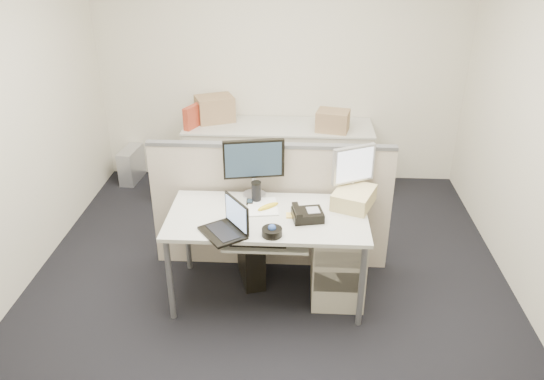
# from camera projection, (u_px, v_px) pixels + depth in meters

# --- Properties ---
(floor) EXTENTS (4.00, 4.50, 0.01)m
(floor) POSITION_uv_depth(u_px,v_px,m) (268.00, 294.00, 4.31)
(floor) COLOR black
(floor) RESTS_ON ground
(wall_back) EXTENTS (4.00, 0.02, 2.70)m
(wall_back) POSITION_uv_depth(u_px,v_px,m) (280.00, 62.00, 5.69)
(wall_back) COLOR beige
(wall_back) RESTS_ON ground
(desk) EXTENTS (1.50, 0.75, 0.73)m
(desk) POSITION_uv_depth(u_px,v_px,m) (267.00, 223.00, 4.00)
(desk) COLOR silver
(desk) RESTS_ON floor
(keyboard_tray) EXTENTS (0.62, 0.32, 0.02)m
(keyboard_tray) POSITION_uv_depth(u_px,v_px,m) (266.00, 241.00, 3.86)
(keyboard_tray) COLOR silver
(keyboard_tray) RESTS_ON desk
(drawer_pedestal) EXTENTS (0.40, 0.55, 0.65)m
(drawer_pedestal) POSITION_uv_depth(u_px,v_px,m) (337.00, 259.00, 4.18)
(drawer_pedestal) COLOR beige
(drawer_pedestal) RESTS_ON floor
(cubicle_partition) EXTENTS (2.00, 0.06, 1.10)m
(cubicle_partition) POSITION_uv_depth(u_px,v_px,m) (271.00, 208.00, 4.45)
(cubicle_partition) COLOR #AC9D8A
(cubicle_partition) RESTS_ON floor
(back_counter) EXTENTS (2.00, 0.60, 0.72)m
(back_counter) POSITION_uv_depth(u_px,v_px,m) (278.00, 158.00, 5.86)
(back_counter) COLOR beige
(back_counter) RESTS_ON floor
(monitor_main) EXTENTS (0.50, 0.27, 0.48)m
(monitor_main) POSITION_uv_depth(u_px,v_px,m) (254.00, 168.00, 4.16)
(monitor_main) COLOR black
(monitor_main) RESTS_ON desk
(monitor_small) EXTENTS (0.40, 0.31, 0.43)m
(monitor_small) POSITION_uv_depth(u_px,v_px,m) (353.00, 173.00, 4.13)
(monitor_small) COLOR #B7B7BC
(monitor_small) RESTS_ON desk
(laptop) EXTENTS (0.38, 0.40, 0.24)m
(laptop) POSITION_uv_depth(u_px,v_px,m) (222.00, 219.00, 3.68)
(laptop) COLOR black
(laptop) RESTS_ON desk
(trackball) EXTENTS (0.17, 0.17, 0.06)m
(trackball) POSITION_uv_depth(u_px,v_px,m) (272.00, 232.00, 3.71)
(trackball) COLOR black
(trackball) RESTS_ON desk
(desk_phone) EXTENTS (0.25, 0.22, 0.07)m
(desk_phone) POSITION_uv_depth(u_px,v_px,m) (308.00, 215.00, 3.91)
(desk_phone) COLOR black
(desk_phone) RESTS_ON desk
(paper_stack) EXTENTS (0.26, 0.31, 0.01)m
(paper_stack) POSITION_uv_depth(u_px,v_px,m) (263.00, 207.00, 4.08)
(paper_stack) COLOR white
(paper_stack) RESTS_ON desk
(sticky_pad) EXTENTS (0.08, 0.08, 0.01)m
(sticky_pad) POSITION_uv_depth(u_px,v_px,m) (291.00, 215.00, 3.96)
(sticky_pad) COLOR #FACC52
(sticky_pad) RESTS_ON desk
(travel_mug) EXTENTS (0.08, 0.08, 0.16)m
(travel_mug) POSITION_uv_depth(u_px,v_px,m) (256.00, 192.00, 4.14)
(travel_mug) COLOR black
(travel_mug) RESTS_ON desk
(banana) EXTENTS (0.18, 0.16, 0.04)m
(banana) POSITION_uv_depth(u_px,v_px,m) (268.00, 207.00, 4.05)
(banana) COLOR yellow
(banana) RESTS_ON desk
(cellphone) EXTENTS (0.05, 0.10, 0.01)m
(cellphone) POSITION_uv_depth(u_px,v_px,m) (250.00, 202.00, 4.16)
(cellphone) COLOR black
(cellphone) RESTS_ON desk
(manila_folders) EXTENTS (0.38, 0.43, 0.13)m
(manila_folders) POSITION_uv_depth(u_px,v_px,m) (354.00, 198.00, 4.09)
(manila_folders) COLOR #D8C984
(manila_folders) RESTS_ON desk
(keyboard) EXTENTS (0.41, 0.15, 0.02)m
(keyboard) POSITION_uv_depth(u_px,v_px,m) (259.00, 241.00, 3.82)
(keyboard) COLOR black
(keyboard) RESTS_ON keyboard_tray
(pc_tower_desk) EXTENTS (0.27, 0.44, 0.38)m
(pc_tower_desk) POSITION_uv_depth(u_px,v_px,m) (251.00, 259.00, 4.40)
(pc_tower_desk) COLOR black
(pc_tower_desk) RESTS_ON floor
(pc_tower_spare_dark) EXTENTS (0.32, 0.53, 0.46)m
(pc_tower_spare_dark) POSITION_uv_depth(u_px,v_px,m) (176.00, 178.00, 5.70)
(pc_tower_spare_dark) COLOR black
(pc_tower_spare_dark) RESTS_ON floor
(pc_tower_spare_silver) EXTENTS (0.20, 0.43, 0.39)m
(pc_tower_spare_silver) POSITION_uv_depth(u_px,v_px,m) (131.00, 165.00, 6.11)
(pc_tower_spare_silver) COLOR #B7B7BC
(pc_tower_spare_silver) RESTS_ON floor
(cardboard_box_left) EXTENTS (0.47, 0.42, 0.29)m
(cardboard_box_left) POSITION_uv_depth(u_px,v_px,m) (215.00, 110.00, 5.77)
(cardboard_box_left) COLOR #997E56
(cardboard_box_left) RESTS_ON back_counter
(cardboard_box_right) EXTENTS (0.37, 0.32, 0.23)m
(cardboard_box_right) POSITION_uv_depth(u_px,v_px,m) (333.00, 122.00, 5.51)
(cardboard_box_right) COLOR #997E56
(cardboard_box_right) RESTS_ON back_counter
(red_binder) EXTENTS (0.17, 0.28, 0.26)m
(red_binder) POSITION_uv_depth(u_px,v_px,m) (193.00, 117.00, 5.59)
(red_binder) COLOR #A93821
(red_binder) RESTS_ON back_counter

